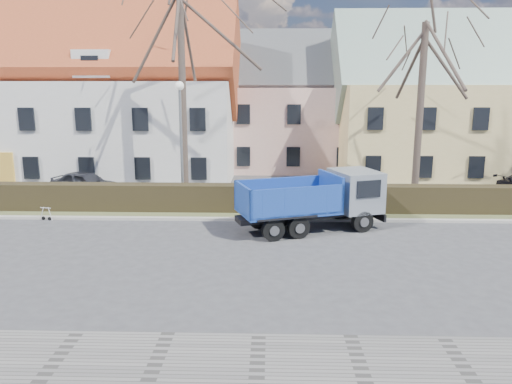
{
  "coord_description": "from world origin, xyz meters",
  "views": [
    {
      "loc": [
        2.48,
        -17.15,
        6.03
      ],
      "look_at": [
        1.88,
        3.31,
        1.6
      ],
      "focal_mm": 35.0,
      "sensor_mm": 36.0,
      "label": 1
    }
  ],
  "objects_px": {
    "parked_car_a": "(85,183)",
    "cart_frame": "(42,213)",
    "dump_truck": "(306,201)",
    "streetlight": "(181,145)"
  },
  "relations": [
    {
      "from": "streetlight",
      "to": "parked_car_a",
      "type": "relative_size",
      "value": 1.61
    },
    {
      "from": "dump_truck",
      "to": "cart_frame",
      "type": "relative_size",
      "value": 8.55
    },
    {
      "from": "dump_truck",
      "to": "parked_car_a",
      "type": "bearing_deg",
      "value": 130.8
    },
    {
      "from": "parked_car_a",
      "to": "cart_frame",
      "type": "bearing_deg",
      "value": -164.28
    },
    {
      "from": "streetlight",
      "to": "cart_frame",
      "type": "xyz_separation_m",
      "value": [
        -5.98,
        -2.59,
        -2.79
      ]
    },
    {
      "from": "streetlight",
      "to": "parked_car_a",
      "type": "distance_m",
      "value": 6.98
    },
    {
      "from": "dump_truck",
      "to": "streetlight",
      "type": "distance_m",
      "value": 7.26
    },
    {
      "from": "cart_frame",
      "to": "parked_car_a",
      "type": "xyz_separation_m",
      "value": [
        0.05,
        5.33,
        0.33
      ]
    },
    {
      "from": "dump_truck",
      "to": "streetlight",
      "type": "relative_size",
      "value": 1.01
    },
    {
      "from": "dump_truck",
      "to": "parked_car_a",
      "type": "height_order",
      "value": "dump_truck"
    }
  ]
}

